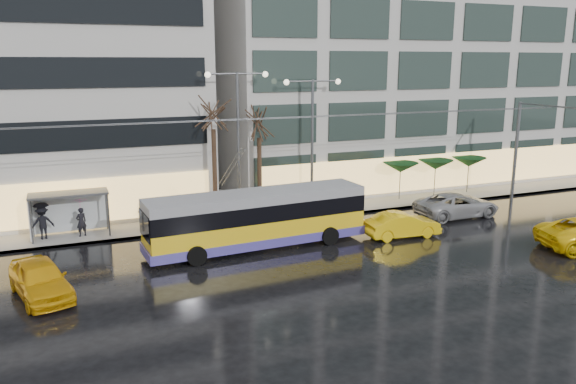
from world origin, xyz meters
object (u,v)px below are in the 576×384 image
bus_shelter (62,205)px  street_lamp_near (238,125)px  trolleybus (257,221)px  taxi_a (40,279)px

bus_shelter → street_lamp_near: (10.38, 0.11, 4.03)m
trolleybus → street_lamp_near: size_ratio=1.33×
trolleybus → taxi_a: size_ratio=2.56×
trolleybus → street_lamp_near: street_lamp_near is taller
bus_shelter → taxi_a: bus_shelter is taller
bus_shelter → street_lamp_near: bearing=0.6°
street_lamp_near → taxi_a: (-11.44, -8.45, -5.19)m
street_lamp_near → taxi_a: size_ratio=1.92×
trolleybus → bus_shelter: 11.13m
trolleybus → taxi_a: 10.99m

